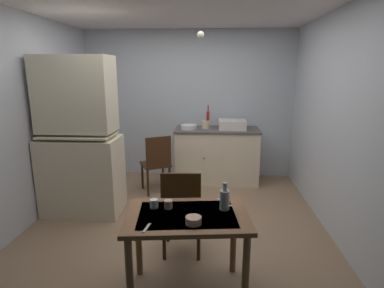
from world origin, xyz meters
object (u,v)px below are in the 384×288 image
(serving_bowl_wide, at_px, (193,220))
(chair_by_counter, at_px, (157,163))
(sink_basin, at_px, (232,124))
(mixing_bowl_counter, at_px, (189,127))
(mug_dark, at_px, (168,204))
(dining_table, at_px, (187,227))
(glass_bottle, at_px, (225,199))
(hand_pump, at_px, (208,118))
(chair_far_side, at_px, (182,210))
(hutch_cabinet, at_px, (80,143))

(serving_bowl_wide, bearing_deg, chair_by_counter, 107.05)
(sink_basin, bearing_deg, chair_by_counter, -152.82)
(mixing_bowl_counter, distance_m, mug_dark, 2.62)
(chair_by_counter, bearing_deg, sink_basin, 27.18)
(dining_table, bearing_deg, glass_bottle, 19.96)
(hand_pump, relative_size, mug_dark, 5.54)
(sink_basin, relative_size, chair_far_side, 0.48)
(mixing_bowl_counter, xyz_separation_m, mug_dark, (0.04, -2.62, -0.18))
(dining_table, distance_m, glass_bottle, 0.38)
(hutch_cabinet, bearing_deg, serving_bowl_wide, -45.92)
(hutch_cabinet, height_order, sink_basin, hutch_cabinet)
(dining_table, distance_m, mug_dark, 0.24)
(dining_table, xyz_separation_m, serving_bowl_wide, (0.06, -0.16, 0.14))
(hutch_cabinet, distance_m, dining_table, 2.11)
(dining_table, distance_m, serving_bowl_wide, 0.22)
(sink_basin, height_order, mug_dark, sink_basin)
(chair_by_counter, bearing_deg, hutch_cabinet, -139.43)
(dining_table, xyz_separation_m, chair_by_counter, (-0.65, 2.17, -0.13))
(chair_by_counter, bearing_deg, mug_dark, -76.78)
(hand_pump, distance_m, dining_table, 2.85)
(chair_by_counter, relative_size, serving_bowl_wide, 7.43)
(chair_far_side, distance_m, serving_bowl_wide, 0.78)
(chair_by_counter, bearing_deg, hand_pump, 40.18)
(glass_bottle, bearing_deg, mug_dark, -178.33)
(chair_by_counter, height_order, mug_dark, chair_by_counter)
(hutch_cabinet, xyz_separation_m, chair_by_counter, (0.84, 0.72, -0.47))
(chair_by_counter, bearing_deg, mixing_bowl_counter, 50.67)
(hand_pump, distance_m, chair_by_counter, 1.15)
(dining_table, relative_size, mug_dark, 15.00)
(sink_basin, bearing_deg, mixing_bowl_counter, -175.97)
(hutch_cabinet, height_order, hand_pump, hutch_cabinet)
(mixing_bowl_counter, distance_m, chair_far_side, 2.21)
(sink_basin, bearing_deg, hutch_cabinet, -146.66)
(chair_far_side, distance_m, glass_bottle, 0.68)
(serving_bowl_wide, relative_size, mug_dark, 1.72)
(hand_pump, bearing_deg, hutch_cabinet, -139.62)
(chair_far_side, bearing_deg, mixing_bowl_counter, 92.77)
(chair_far_side, distance_m, chair_by_counter, 1.71)
(chair_by_counter, xyz_separation_m, glass_bottle, (0.95, -2.06, 0.33))
(hand_pump, height_order, chair_by_counter, hand_pump)
(hand_pump, relative_size, chair_by_counter, 0.43)
(serving_bowl_wide, bearing_deg, glass_bottle, 48.34)
(dining_table, relative_size, serving_bowl_wide, 8.71)
(chair_by_counter, relative_size, glass_bottle, 3.86)
(sink_basin, relative_size, chair_by_counter, 0.49)
(sink_basin, xyz_separation_m, serving_bowl_wide, (-0.44, -2.92, -0.23))
(hutch_cabinet, bearing_deg, hand_pump, 40.38)
(chair_far_side, height_order, chair_by_counter, chair_far_side)
(sink_basin, bearing_deg, glass_bottle, -94.35)
(sink_basin, bearing_deg, mug_dark, -104.07)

